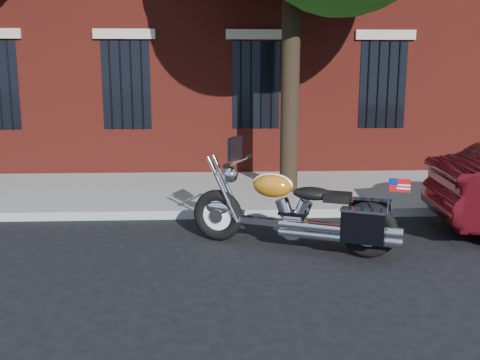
{
  "coord_description": "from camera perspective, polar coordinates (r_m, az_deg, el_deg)",
  "views": [
    {
      "loc": [
        -0.97,
        -7.56,
        2.39
      ],
      "look_at": [
        -0.57,
        0.8,
        0.77
      ],
      "focal_mm": 40.0,
      "sensor_mm": 36.0,
      "label": 1
    }
  ],
  "objects": [
    {
      "name": "sidewalk",
      "position": [
        11.11,
        2.36,
        -1.11
      ],
      "size": [
        40.0,
        3.6,
        0.15
      ],
      "primitive_type": "cube",
      "color": "gray",
      "rests_on": "ground"
    },
    {
      "name": "curb",
      "position": [
        9.29,
        3.37,
        -3.53
      ],
      "size": [
        40.0,
        0.16,
        0.15
      ],
      "primitive_type": "cube",
      "color": "gray",
      "rests_on": "ground"
    },
    {
      "name": "ground",
      "position": [
        7.99,
        4.41,
        -6.52
      ],
      "size": [
        120.0,
        120.0,
        0.0
      ],
      "primitive_type": "plane",
      "color": "black",
      "rests_on": "ground"
    },
    {
      "name": "motorcycle",
      "position": [
        7.47,
        6.45,
        -3.61
      ],
      "size": [
        2.77,
        1.69,
        1.56
      ],
      "rotation": [
        0.0,
        0.0,
        -0.41
      ],
      "color": "black",
      "rests_on": "ground"
    }
  ]
}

